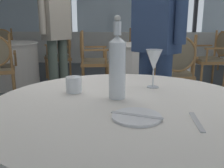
{
  "coord_description": "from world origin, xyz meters",
  "views": [
    {
      "loc": [
        0.14,
        -2.41,
        1.09
      ],
      "look_at": [
        0.03,
        -1.28,
        0.81
      ],
      "focal_mm": 39.63,
      "sensor_mm": 36.0,
      "label": 1
    }
  ],
  "objects_px": {
    "dining_chair_2_1": "(174,67)",
    "dining_chair_2_2": "(214,54)",
    "dining_chair_2_3": "(140,48)",
    "wine_glass": "(154,61)",
    "water_bottle": "(117,65)",
    "diner_person_1": "(56,28)",
    "side_plate": "(137,117)",
    "dining_chair_2_0": "(90,56)",
    "dining_chair_1_2": "(62,52)",
    "diner_person_0": "(156,34)",
    "dining_chair_1_3": "(3,48)",
    "water_tumbler": "(74,85)"
  },
  "relations": [
    {
      "from": "dining_chair_1_2",
      "to": "dining_chair_1_3",
      "type": "bearing_deg",
      "value": -45.09
    },
    {
      "from": "wine_glass",
      "to": "dining_chair_1_2",
      "type": "bearing_deg",
      "value": 114.33
    },
    {
      "from": "dining_chair_1_3",
      "to": "dining_chair_2_3",
      "type": "xyz_separation_m",
      "value": [
        2.98,
        0.03,
        0.02
      ]
    },
    {
      "from": "dining_chair_2_3",
      "to": "diner_person_1",
      "type": "bearing_deg",
      "value": -42.35
    },
    {
      "from": "diner_person_1",
      "to": "water_bottle",
      "type": "bearing_deg",
      "value": -33.85
    },
    {
      "from": "wine_glass",
      "to": "dining_chair_2_0",
      "type": "height_order",
      "value": "dining_chair_2_0"
    },
    {
      "from": "side_plate",
      "to": "diner_person_0",
      "type": "bearing_deg",
      "value": 82.62
    },
    {
      "from": "diner_person_0",
      "to": "dining_chair_2_1",
      "type": "bearing_deg",
      "value": 24.81
    },
    {
      "from": "side_plate",
      "to": "dining_chair_2_1",
      "type": "bearing_deg",
      "value": 77.95
    },
    {
      "from": "side_plate",
      "to": "wine_glass",
      "type": "distance_m",
      "value": 0.49
    },
    {
      "from": "water_bottle",
      "to": "dining_chair_2_3",
      "type": "bearing_deg",
      "value": 87.44
    },
    {
      "from": "side_plate",
      "to": "dining_chair_2_1",
      "type": "relative_size",
      "value": 0.19
    },
    {
      "from": "dining_chair_2_2",
      "to": "diner_person_0",
      "type": "height_order",
      "value": "diner_person_0"
    },
    {
      "from": "dining_chair_2_3",
      "to": "wine_glass",
      "type": "bearing_deg",
      "value": -10.64
    },
    {
      "from": "dining_chair_2_1",
      "to": "side_plate",
      "type": "bearing_deg",
      "value": 157.36
    },
    {
      "from": "side_plate",
      "to": "dining_chair_1_3",
      "type": "bearing_deg",
      "value": 123.9
    },
    {
      "from": "diner_person_0",
      "to": "diner_person_1",
      "type": "distance_m",
      "value": 1.76
    },
    {
      "from": "water_bottle",
      "to": "wine_glass",
      "type": "bearing_deg",
      "value": 49.83
    },
    {
      "from": "diner_person_0",
      "to": "dining_chair_2_0",
      "type": "bearing_deg",
      "value": 67.48
    },
    {
      "from": "dining_chair_1_2",
      "to": "dining_chair_1_3",
      "type": "xyz_separation_m",
      "value": [
        -1.46,
        0.49,
        0.02
      ]
    },
    {
      "from": "dining_chair_2_0",
      "to": "water_tumbler",
      "type": "bearing_deg",
      "value": -91.61
    },
    {
      "from": "dining_chair_1_2",
      "to": "diner_person_0",
      "type": "relative_size",
      "value": 0.54
    },
    {
      "from": "water_tumbler",
      "to": "dining_chair_1_2",
      "type": "height_order",
      "value": "dining_chair_1_2"
    },
    {
      "from": "water_bottle",
      "to": "dining_chair_2_0",
      "type": "xyz_separation_m",
      "value": [
        -0.66,
        2.86,
        -0.34
      ]
    },
    {
      "from": "dining_chair_1_3",
      "to": "diner_person_0",
      "type": "xyz_separation_m",
      "value": [
        3.05,
        -3.11,
        0.44
      ]
    },
    {
      "from": "dining_chair_2_0",
      "to": "diner_person_1",
      "type": "height_order",
      "value": "diner_person_1"
    },
    {
      "from": "dining_chair_1_2",
      "to": "dining_chair_2_3",
      "type": "relative_size",
      "value": 0.95
    },
    {
      "from": "wine_glass",
      "to": "dining_chair_2_1",
      "type": "distance_m",
      "value": 1.87
    },
    {
      "from": "water_bottle",
      "to": "dining_chair_2_0",
      "type": "distance_m",
      "value": 2.95
    },
    {
      "from": "dining_chair_2_0",
      "to": "dining_chair_2_1",
      "type": "xyz_separation_m",
      "value": [
        1.23,
        -0.85,
        -0.01
      ]
    },
    {
      "from": "dining_chair_2_3",
      "to": "diner_person_0",
      "type": "bearing_deg",
      "value": -9.44
    },
    {
      "from": "water_bottle",
      "to": "dining_chair_2_2",
      "type": "distance_m",
      "value": 3.56
    },
    {
      "from": "side_plate",
      "to": "dining_chair_2_0",
      "type": "height_order",
      "value": "dining_chair_2_0"
    },
    {
      "from": "side_plate",
      "to": "water_tumbler",
      "type": "bearing_deg",
      "value": 134.34
    },
    {
      "from": "diner_person_1",
      "to": "dining_chair_2_2",
      "type": "bearing_deg",
      "value": 55.49
    },
    {
      "from": "side_plate",
      "to": "dining_chair_1_2",
      "type": "distance_m",
      "value": 4.07
    },
    {
      "from": "wine_glass",
      "to": "water_tumbler",
      "type": "relative_size",
      "value": 2.59
    },
    {
      "from": "water_bottle",
      "to": "dining_chair_2_1",
      "type": "distance_m",
      "value": 2.12
    },
    {
      "from": "wine_glass",
      "to": "diner_person_1",
      "type": "relative_size",
      "value": 0.12
    },
    {
      "from": "dining_chair_2_2",
      "to": "diner_person_1",
      "type": "height_order",
      "value": "diner_person_1"
    },
    {
      "from": "wine_glass",
      "to": "diner_person_0",
      "type": "distance_m",
      "value": 0.75
    },
    {
      "from": "water_bottle",
      "to": "dining_chair_2_3",
      "type": "xyz_separation_m",
      "value": [
        0.18,
        4.09,
        -0.32
      ]
    },
    {
      "from": "dining_chair_2_2",
      "to": "dining_chair_1_3",
      "type": "bearing_deg",
      "value": -21.5
    },
    {
      "from": "water_bottle",
      "to": "dining_chair_2_1",
      "type": "relative_size",
      "value": 0.39
    },
    {
      "from": "dining_chair_1_2",
      "to": "dining_chair_2_0",
      "type": "distance_m",
      "value": 0.98
    },
    {
      "from": "diner_person_1",
      "to": "side_plate",
      "type": "bearing_deg",
      "value": -34.22
    },
    {
      "from": "side_plate",
      "to": "water_bottle",
      "type": "relative_size",
      "value": 0.49
    },
    {
      "from": "water_bottle",
      "to": "side_plate",
      "type": "bearing_deg",
      "value": -69.74
    },
    {
      "from": "dining_chair_2_1",
      "to": "dining_chair_2_2",
      "type": "bearing_deg",
      "value": -44.94
    },
    {
      "from": "wine_glass",
      "to": "dining_chair_1_3",
      "type": "relative_size",
      "value": 0.21
    }
  ]
}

